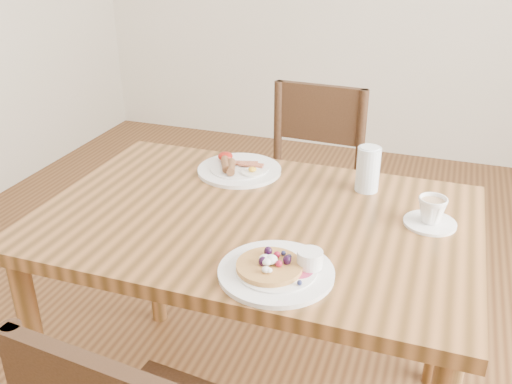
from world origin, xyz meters
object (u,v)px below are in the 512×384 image
chair_far (308,185)px  dining_table (256,245)px  breakfast_plate (238,168)px  pancake_plate (278,269)px  water_glass (368,169)px  teacup_saucer (431,213)px

chair_far → dining_table: bearing=95.5°
chair_far → breakfast_plate: (-0.11, -0.51, 0.27)m
pancake_plate → breakfast_plate: size_ratio=1.00×
dining_table → water_glass: (0.26, 0.26, 0.17)m
dining_table → teacup_saucer: 0.49m
chair_far → water_glass: (0.30, -0.51, 0.33)m
pancake_plate → chair_far: bearing=100.3°
chair_far → water_glass: water_glass is taller
dining_table → pancake_plate: bearing=-60.8°
chair_far → teacup_saucer: size_ratio=6.29×
teacup_saucer → chair_far: bearing=126.8°
breakfast_plate → teacup_saucer: size_ratio=1.93×
water_glass → pancake_plate: bearing=-102.8°
dining_table → water_glass: size_ratio=8.80×
pancake_plate → water_glass: water_glass is taller
teacup_saucer → water_glass: water_glass is taller
pancake_plate → water_glass: (0.12, 0.52, 0.05)m
dining_table → pancake_plate: size_ratio=4.44×
pancake_plate → teacup_saucer: teacup_saucer is taller
pancake_plate → breakfast_plate: pancake_plate is taller
dining_table → breakfast_plate: bearing=120.4°
teacup_saucer → water_glass: 0.25m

